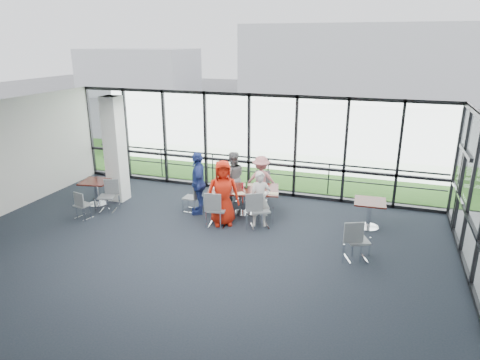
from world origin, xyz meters
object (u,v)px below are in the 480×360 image
(chair_main_nl, at_px, (217,209))
(chair_main_fr, at_px, (260,188))
(diner_end, at_px, (198,183))
(diner_near_left, at_px, (223,193))
(diner_far_right, at_px, (261,180))
(side_table_right, at_px, (370,206))
(diner_near_right, at_px, (260,199))
(chair_spare_la, at_px, (83,205))
(structural_column, at_px, (115,150))
(diner_far_left, at_px, (232,178))
(chair_spare_lb, at_px, (107,197))
(chair_main_end, at_px, (191,198))
(side_table_left, at_px, (96,185))
(chair_main_nr, at_px, (260,210))
(main_table, at_px, (243,193))
(chair_main_fl, at_px, (232,187))
(chair_spare_r, at_px, (358,240))

(chair_main_nl, relative_size, chair_main_fr, 1.02)
(diner_end, distance_m, chair_main_nl, 1.18)
(diner_near_left, relative_size, diner_far_right, 1.19)
(side_table_right, height_order, diner_near_right, diner_near_right)
(chair_spare_la, bearing_deg, structural_column, 100.52)
(diner_far_right, relative_size, chair_main_fr, 1.59)
(diner_far_left, relative_size, chair_spare_lb, 1.80)
(diner_far_right, height_order, chair_main_fr, diner_far_right)
(chair_spare_la, bearing_deg, diner_near_left, 26.36)
(chair_main_end, bearing_deg, side_table_left, -80.44)
(diner_far_left, bearing_deg, chair_spare_la, 8.40)
(diner_far_left, relative_size, diner_far_right, 1.08)
(structural_column, height_order, chair_main_nr, structural_column)
(main_table, bearing_deg, diner_near_right, -57.95)
(structural_column, height_order, diner_end, structural_column)
(diner_far_right, relative_size, diner_end, 0.82)
(diner_end, distance_m, chair_main_fr, 2.01)
(diner_near_right, xyz_separation_m, chair_main_fl, (-1.36, 1.56, -0.33))
(diner_far_right, height_order, chair_main_end, diner_far_right)
(diner_end, xyz_separation_m, chair_spare_la, (-2.87, -1.42, -0.51))
(chair_main_fl, xyz_separation_m, chair_main_end, (-0.82, -1.21, -0.01))
(diner_far_right, xyz_separation_m, chair_spare_la, (-4.36, -2.70, -0.35))
(chair_main_fl, distance_m, chair_main_fr, 0.88)
(chair_spare_r, bearing_deg, chair_main_fl, 121.99)
(diner_near_right, xyz_separation_m, chair_main_nr, (0.03, -0.10, -0.27))
(side_table_left, bearing_deg, structural_column, 57.70)
(diner_near_left, bearing_deg, chair_spare_la, 166.83)
(diner_near_right, distance_m, chair_main_fr, 1.75)
(chair_main_fl, bearing_deg, diner_near_right, 131.00)
(chair_main_fl, bearing_deg, diner_far_right, -178.34)
(chair_spare_lb, height_order, chair_spare_r, chair_spare_r)
(diner_near_right, distance_m, chair_main_nl, 1.17)
(side_table_left, height_order, side_table_right, same)
(structural_column, bearing_deg, main_table, 2.22)
(side_table_left, bearing_deg, chair_spare_r, -7.46)
(chair_main_nl, xyz_separation_m, chair_main_end, (-1.10, 0.74, -0.06))
(diner_near_left, height_order, chair_spare_la, diner_near_left)
(structural_column, bearing_deg, chair_main_fl, 17.42)
(diner_far_right, distance_m, chair_main_nr, 1.77)
(main_table, height_order, chair_spare_r, chair_spare_r)
(side_table_left, distance_m, chair_main_fl, 4.08)
(side_table_left, xyz_separation_m, side_table_right, (7.85, 0.88, -0.00))
(diner_near_right, distance_m, chair_main_end, 2.23)
(diner_far_right, xyz_separation_m, chair_main_end, (-1.75, -1.24, -0.33))
(diner_end, distance_m, chair_main_fl, 1.45)
(chair_spare_r, bearing_deg, chair_main_fr, 114.07)
(chair_main_nr, bearing_deg, chair_main_nl, 167.28)
(diner_end, height_order, chair_main_nl, diner_end)
(diner_far_right, xyz_separation_m, chair_main_fl, (-0.93, -0.03, -0.32))
(diner_end, relative_size, chair_main_nr, 1.86)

